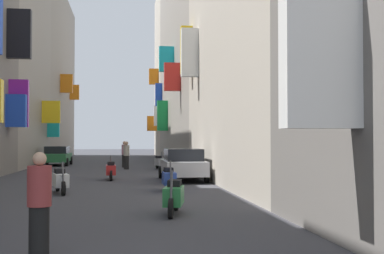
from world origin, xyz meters
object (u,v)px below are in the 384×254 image
object	(u,v)px
pedestrian_near_right	(126,155)
parked_car_silver	(183,164)
scooter_blue	(169,178)
parked_car_green	(57,155)
scooter_red	(111,170)
pedestrian_near_left	(124,154)
scooter_green	(174,196)
pedestrian_crossing	(39,205)
scooter_white	(60,180)
scooter_silver	(160,162)

from	to	relation	value
pedestrian_near_right	parked_car_silver	bearing A→B (deg)	-74.84
scooter_blue	pedestrian_near_right	world-z (taller)	pedestrian_near_right
parked_car_green	pedestrian_near_right	distance (m)	7.65
scooter_red	pedestrian_near_left	size ratio (longest dim) A/B	1.12
parked_car_silver	pedestrian_near_right	world-z (taller)	pedestrian_near_right
scooter_green	pedestrian_crossing	world-z (taller)	pedestrian_crossing
parked_car_silver	pedestrian_crossing	bearing A→B (deg)	-105.30
pedestrian_crossing	pedestrian_near_right	bearing A→B (deg)	86.50
pedestrian_near_left	parked_car_green	bearing A→B (deg)	145.80
scooter_blue	pedestrian_crossing	xyz separation A→B (m)	(-2.96, -10.02, 0.37)
parked_car_silver	scooter_white	xyz separation A→B (m)	(-4.87, -4.85, -0.31)
parked_car_green	pedestrian_near_right	world-z (taller)	pedestrian_near_right
scooter_red	pedestrian_near_right	distance (m)	8.36
parked_car_green	scooter_green	size ratio (longest dim) A/B	2.24
scooter_green	scooter_white	bearing A→B (deg)	122.51
parked_car_silver	scooter_green	size ratio (longest dim) A/B	2.32
pedestrian_near_left	parked_car_silver	bearing A→B (deg)	-77.18
parked_car_green	pedestrian_crossing	size ratio (longest dim) A/B	2.51
scooter_silver	parked_car_green	bearing A→B (deg)	140.62
scooter_blue	pedestrian_near_left	bearing A→B (deg)	95.71
parked_car_green	scooter_red	world-z (taller)	parked_car_green
pedestrian_near_left	pedestrian_crossing	bearing A→B (deg)	-92.90
scooter_silver	pedestrian_near_left	size ratio (longest dim) A/B	1.10
pedestrian_near_right	scooter_red	bearing A→B (deg)	-95.20
scooter_blue	parked_car_silver	bearing A→B (deg)	77.25
scooter_red	scooter_green	world-z (taller)	same
scooter_white	pedestrian_crossing	world-z (taller)	pedestrian_crossing
scooter_silver	pedestrian_crossing	distance (m)	24.01
pedestrian_crossing	pedestrian_near_left	xyz separation A→B (m)	(1.33, 26.28, 0.06)
scooter_blue	scooter_red	bearing A→B (deg)	111.97
scooter_blue	pedestrian_near_left	distance (m)	16.35
scooter_red	pedestrian_near_right	size ratio (longest dim) A/B	1.12
scooter_red	pedestrian_near_right	bearing A→B (deg)	84.80
parked_car_green	pedestrian_near_left	world-z (taller)	pedestrian_near_left
pedestrian_near_right	pedestrian_crossing	bearing A→B (deg)	-93.50
scooter_red	pedestrian_near_right	world-z (taller)	pedestrian_near_right
parked_car_green	scooter_silver	distance (m)	9.30
scooter_green	parked_car_silver	bearing A→B (deg)	82.14
scooter_red	pedestrian_crossing	bearing A→B (deg)	-92.59
parked_car_green	pedestrian_crossing	world-z (taller)	pedestrian_crossing
scooter_red	pedestrian_crossing	size ratio (longest dim) A/B	1.19
scooter_green	pedestrian_near_right	distance (m)	19.63
parked_car_green	scooter_white	world-z (taller)	parked_car_green
scooter_green	pedestrian_near_left	world-z (taller)	pedestrian_near_left
scooter_red	pedestrian_near_left	xyz separation A→B (m)	(0.62, 10.68, 0.43)
scooter_blue	pedestrian_near_left	size ratio (longest dim) A/B	1.05
scooter_blue	pedestrian_crossing	distance (m)	10.45
scooter_silver	pedestrian_crossing	xyz separation A→B (m)	(-3.58, -23.74, 0.37)
scooter_green	pedestrian_crossing	size ratio (longest dim) A/B	1.12
parked_car_silver	scooter_blue	world-z (taller)	parked_car_silver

